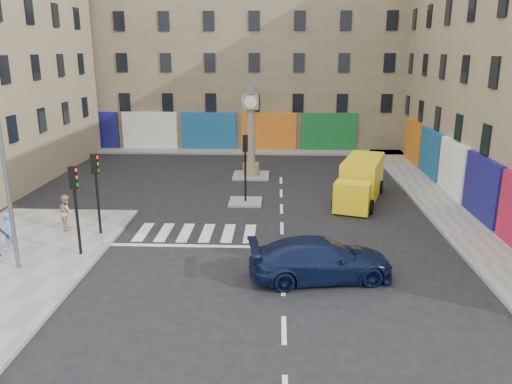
# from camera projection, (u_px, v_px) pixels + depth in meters

# --- Properties ---
(ground) EXTENTS (120.00, 120.00, 0.00)m
(ground) POSITION_uv_depth(u_px,v_px,m) (283.00, 263.00, 20.03)
(ground) COLOR black
(ground) RESTS_ON ground
(sidewalk_right) EXTENTS (2.60, 30.00, 0.15)m
(sidewalk_right) POSITION_uv_depth(u_px,v_px,m) (429.00, 194.00, 29.25)
(sidewalk_right) COLOR gray
(sidewalk_right) RESTS_ON ground
(sidewalk_far) EXTENTS (32.00, 2.40, 0.15)m
(sidewalk_far) POSITION_uv_depth(u_px,v_px,m) (232.00, 151.00, 41.49)
(sidewalk_far) COLOR gray
(sidewalk_far) RESTS_ON ground
(island_near) EXTENTS (1.80, 1.80, 0.12)m
(island_near) POSITION_uv_depth(u_px,v_px,m) (245.00, 202.00, 27.78)
(island_near) COLOR gray
(island_near) RESTS_ON ground
(island_far) EXTENTS (2.40, 2.40, 0.12)m
(island_far) POSITION_uv_depth(u_px,v_px,m) (251.00, 176.00, 33.54)
(island_far) COLOR gray
(island_far) RESTS_ON ground
(building_far) EXTENTS (32.00, 10.00, 17.00)m
(building_far) POSITION_uv_depth(u_px,v_px,m) (237.00, 46.00, 44.73)
(building_far) COLOR #847758
(building_far) RESTS_ON ground
(traffic_light_left_near) EXTENTS (0.28, 0.22, 3.70)m
(traffic_light_left_near) POSITION_uv_depth(u_px,v_px,m) (75.00, 196.00, 19.84)
(traffic_light_left_near) COLOR black
(traffic_light_left_near) RESTS_ON sidewalk_left
(traffic_light_left_far) EXTENTS (0.28, 0.22, 3.70)m
(traffic_light_left_far) POSITION_uv_depth(u_px,v_px,m) (96.00, 181.00, 22.14)
(traffic_light_left_far) COLOR black
(traffic_light_left_far) RESTS_ON sidewalk_left
(traffic_light_island) EXTENTS (0.28, 0.22, 3.70)m
(traffic_light_island) POSITION_uv_depth(u_px,v_px,m) (245.00, 157.00, 27.08)
(traffic_light_island) COLOR black
(traffic_light_island) RESTS_ON island_near
(lamp_post) EXTENTS (0.50, 0.25, 8.30)m
(lamp_post) POSITION_uv_depth(u_px,v_px,m) (2.00, 149.00, 17.97)
(lamp_post) COLOR #595B60
(lamp_post) RESTS_ON sidewalk_left
(clock_pillar) EXTENTS (1.20, 1.20, 6.10)m
(clock_pillar) POSITION_uv_depth(u_px,v_px,m) (251.00, 124.00, 32.57)
(clock_pillar) COLOR #91795F
(clock_pillar) RESTS_ON island_far
(navy_sedan) EXTENTS (5.60, 2.99, 1.55)m
(navy_sedan) POSITION_uv_depth(u_px,v_px,m) (321.00, 259.00, 18.45)
(navy_sedan) COLOR black
(navy_sedan) RESTS_ON ground
(yellow_van) EXTENTS (3.64, 6.50, 2.27)m
(yellow_van) POSITION_uv_depth(u_px,v_px,m) (361.00, 180.00, 28.13)
(yellow_van) COLOR yellow
(yellow_van) RESTS_ON ground
(pedestrian_blue) EXTENTS (0.48, 0.66, 1.68)m
(pedestrian_blue) POSITION_uv_depth(u_px,v_px,m) (10.00, 232.00, 20.62)
(pedestrian_blue) COLOR #5D7FD5
(pedestrian_blue) RESTS_ON sidewalk_left
(pedestrian_tan) EXTENTS (0.91, 0.99, 1.65)m
(pedestrian_tan) POSITION_uv_depth(u_px,v_px,m) (67.00, 212.00, 23.15)
(pedestrian_tan) COLOR tan
(pedestrian_tan) RESTS_ON sidewalk_left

